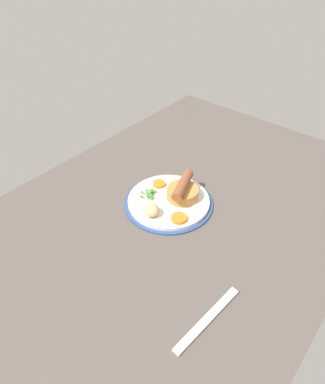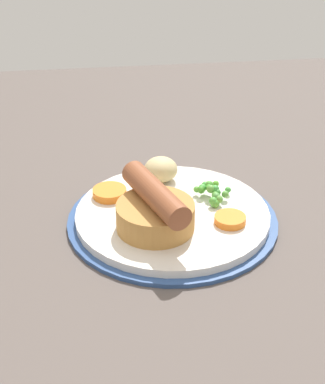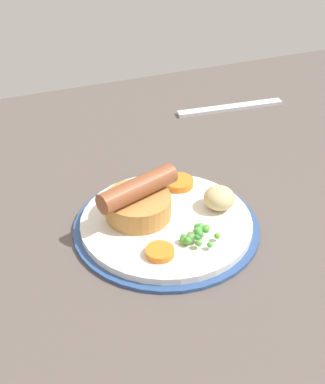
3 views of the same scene
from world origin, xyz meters
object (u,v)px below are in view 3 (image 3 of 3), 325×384
(carrot_slice_0, at_px, (179,183))
(fork, at_px, (230,108))
(dinner_plate, at_px, (166,226))
(pea_pile, at_px, (197,234))
(potato_chunk_0, at_px, (219,198))
(carrot_slice_1, at_px, (160,252))
(sausage_pudding, at_px, (140,201))

(carrot_slice_0, relative_size, fork, 0.22)
(dinner_plate, relative_size, pea_pile, 4.83)
(dinner_plate, bearing_deg, fork, -128.36)
(potato_chunk_0, distance_m, carrot_slice_1, 0.12)
(dinner_plate, distance_m, carrot_slice_0, 0.08)
(dinner_plate, height_order, potato_chunk_0, potato_chunk_0)
(potato_chunk_0, bearing_deg, carrot_slice_1, 31.42)
(carrot_slice_1, relative_size, fork, 0.19)
(sausage_pudding, bearing_deg, carrot_slice_0, -167.43)
(dinner_plate, bearing_deg, carrot_slice_0, -122.46)
(pea_pile, bearing_deg, potato_chunk_0, -134.76)
(potato_chunk_0, bearing_deg, dinner_plate, 3.27)
(pea_pile, relative_size, carrot_slice_1, 1.42)
(sausage_pudding, xyz_separation_m, carrot_slice_0, (-0.07, -0.04, -0.02))
(carrot_slice_0, bearing_deg, potato_chunk_0, 115.67)
(sausage_pudding, distance_m, potato_chunk_0, 0.10)
(sausage_pudding, bearing_deg, pea_pile, 104.27)
(dinner_plate, bearing_deg, pea_pile, 114.31)
(pea_pile, distance_m, carrot_slice_0, 0.12)
(carrot_slice_1, xyz_separation_m, fork, (-0.24, -0.32, -0.02))
(carrot_slice_0, bearing_deg, pea_pile, 79.55)
(sausage_pudding, relative_size, potato_chunk_0, 2.78)
(carrot_slice_1, distance_m, fork, 0.40)
(sausage_pudding, relative_size, pea_pile, 2.29)
(pea_pile, bearing_deg, dinner_plate, -65.69)
(fork, bearing_deg, carrot_slice_1, 57.98)
(fork, bearing_deg, pea_pile, 63.36)
(carrot_slice_1, bearing_deg, fork, -126.48)
(sausage_pudding, height_order, carrot_slice_0, sausage_pudding)
(carrot_slice_0, distance_m, carrot_slice_1, 0.14)
(sausage_pudding, relative_size, carrot_slice_0, 2.85)
(pea_pile, height_order, potato_chunk_0, potato_chunk_0)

